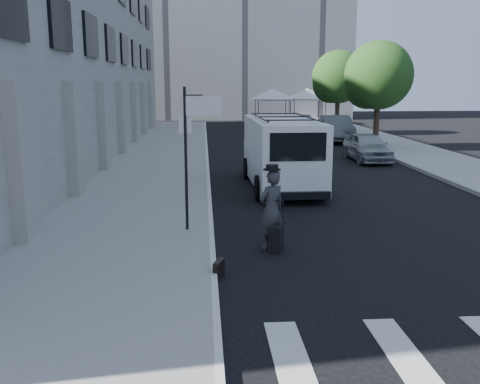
{
  "coord_description": "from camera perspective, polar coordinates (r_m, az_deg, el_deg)",
  "views": [
    {
      "loc": [
        -2.16,
        -9.74,
        3.75
      ],
      "look_at": [
        -1.35,
        2.14,
        1.3
      ],
      "focal_mm": 40.0,
      "sensor_mm": 36.0,
      "label": 1
    }
  ],
  "objects": [
    {
      "name": "ground",
      "position": [
        10.66,
        8.16,
        -9.1
      ],
      "size": [
        120.0,
        120.0,
        0.0
      ],
      "primitive_type": "plane",
      "color": "black",
      "rests_on": "ground"
    },
    {
      "name": "sidewalk_left",
      "position": [
        26.09,
        -8.48,
        3.41
      ],
      "size": [
        4.5,
        48.0,
        0.15
      ],
      "primitive_type": "cube",
      "color": "gray",
      "rests_on": "ground"
    },
    {
      "name": "sidewalk_right",
      "position": [
        31.98,
        16.6,
        4.56
      ],
      "size": [
        4.0,
        56.0,
        0.15
      ],
      "primitive_type": "cube",
      "color": "gray",
      "rests_on": "ground"
    },
    {
      "name": "building_left",
      "position": [
        29.36,
        -23.3,
        15.12
      ],
      "size": [
        10.0,
        44.0,
        12.0
      ],
      "primitive_type": "cube",
      "color": "gray",
      "rests_on": "ground"
    },
    {
      "name": "sign_pole",
      "position": [
        12.99,
        -4.82,
        6.74
      ],
      "size": [
        1.03,
        0.07,
        3.5
      ],
      "color": "black",
      "rests_on": "sidewalk_left"
    },
    {
      "name": "tree_near",
      "position": [
        31.42,
        14.3,
        11.7
      ],
      "size": [
        3.8,
        3.83,
        6.03
      ],
      "color": "black",
      "rests_on": "ground"
    },
    {
      "name": "tree_far",
      "position": [
        40.08,
        10.25,
        11.78
      ],
      "size": [
        3.8,
        3.83,
        6.03
      ],
      "color": "black",
      "rests_on": "ground"
    },
    {
      "name": "tent_left",
      "position": [
        48.15,
        3.5,
        10.38
      ],
      "size": [
        4.0,
        4.0,
        3.2
      ],
      "color": "black",
      "rests_on": "ground"
    },
    {
      "name": "tent_right",
      "position": [
        49.15,
        7.18,
        10.34
      ],
      "size": [
        4.0,
        4.0,
        3.2
      ],
      "color": "black",
      "rests_on": "ground"
    },
    {
      "name": "businessman",
      "position": [
        12.18,
        3.38,
        -1.88
      ],
      "size": [
        0.79,
        0.71,
        1.82
      ],
      "primitive_type": "imported",
      "rotation": [
        0.0,
        0.0,
        3.68
      ],
      "color": "#353437",
      "rests_on": "ground"
    },
    {
      "name": "briefcase",
      "position": [
        10.56,
        -2.27,
        -8.2
      ],
      "size": [
        0.25,
        0.46,
        0.34
      ],
      "primitive_type": "cube",
      "rotation": [
        0.0,
        0.0,
        -0.32
      ],
      "color": "black",
      "rests_on": "ground"
    },
    {
      "name": "suitcase",
      "position": [
        12.09,
        3.92,
        -4.96
      ],
      "size": [
        0.38,
        0.47,
        1.14
      ],
      "rotation": [
        0.0,
        0.0,
        -0.35
      ],
      "color": "black",
      "rests_on": "ground"
    },
    {
      "name": "cargo_van",
      "position": [
        19.39,
        4.4,
        4.26
      ],
      "size": [
        2.43,
        6.64,
        2.47
      ],
      "rotation": [
        0.0,
        0.0,
        0.02
      ],
      "color": "white",
      "rests_on": "ground"
    },
    {
      "name": "parked_car_a",
      "position": [
        26.59,
        13.41,
        4.72
      ],
      "size": [
        1.65,
        4.07,
        1.39
      ],
      "primitive_type": "imported",
      "rotation": [
        0.0,
        0.0,
        0.0
      ],
      "color": "#A1A3A9",
      "rests_on": "ground"
    },
    {
      "name": "parked_car_b",
      "position": [
        35.13,
        10.2,
        6.69
      ],
      "size": [
        2.18,
        5.16,
        1.66
      ],
      "primitive_type": "imported",
      "rotation": [
        0.0,
        0.0,
        -0.09
      ],
      "color": "#56595D",
      "rests_on": "ground"
    },
    {
      "name": "parked_car_c",
      "position": [
        39.1,
        6.71,
        7.07
      ],
      "size": [
        2.35,
        4.89,
        1.37
      ],
      "primitive_type": "imported",
      "rotation": [
        0.0,
        0.0,
        -0.09
      ],
      "color": "#B3B7BC",
      "rests_on": "ground"
    }
  ]
}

